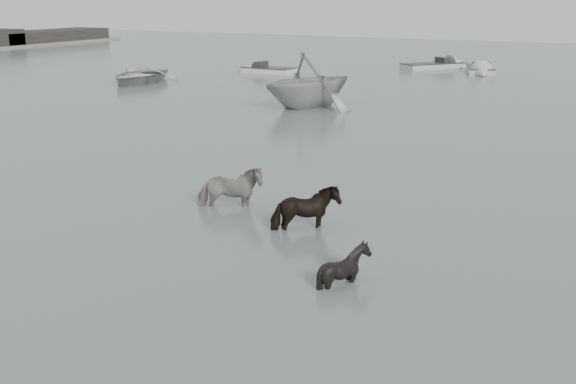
# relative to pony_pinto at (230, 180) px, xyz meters

# --- Properties ---
(ground) EXTENTS (140.00, 140.00, 0.00)m
(ground) POSITION_rel_pony_pinto_xyz_m (0.85, -3.10, -0.69)
(ground) COLOR #4A5855
(ground) RESTS_ON ground
(pony_pinto) EXTENTS (1.79, 1.46, 1.38)m
(pony_pinto) POSITION_rel_pony_pinto_xyz_m (0.00, 0.00, 0.00)
(pony_pinto) COLOR black
(pony_pinto) RESTS_ON ground
(pony_dark) EXTENTS (1.50, 1.60, 1.29)m
(pony_dark) POSITION_rel_pony_pinto_xyz_m (2.49, -0.74, -0.05)
(pony_dark) COLOR black
(pony_dark) RESTS_ON ground
(pony_black) EXTENTS (1.23, 1.17, 1.09)m
(pony_black) POSITION_rel_pony_pinto_xyz_m (4.46, -3.14, -0.15)
(pony_black) COLOR black
(pony_black) RESTS_ON ground
(rowboat_lead) EXTENTS (4.79, 5.88, 1.07)m
(rowboat_lead) POSITION_rel_pony_pinto_xyz_m (-18.44, 19.07, -0.16)
(rowboat_lead) COLOR #AEAEAA
(rowboat_lead) RESTS_ON ground
(rowboat_trail) EXTENTS (5.90, 6.29, 2.66)m
(rowboat_trail) POSITION_rel_pony_pinto_xyz_m (-5.46, 15.48, 0.64)
(rowboat_trail) COLOR #9EA09E
(rowboat_trail) RESTS_ON ground
(skiff_outer) EXTENTS (4.89, 1.67, 0.75)m
(skiff_outer) POSITION_rel_pony_pinto_xyz_m (-14.22, 27.24, -0.32)
(skiff_outer) COLOR silver
(skiff_outer) RESTS_ON ground
(skiff_mid) EXTENTS (3.23, 5.97, 0.75)m
(skiff_mid) POSITION_rel_pony_pinto_xyz_m (-1.99, 34.19, -0.32)
(skiff_mid) COLOR #A4A7A4
(skiff_mid) RESTS_ON ground
(skiff_far) EXTENTS (5.07, 6.06, 0.75)m
(skiff_far) POSITION_rel_pony_pinto_xyz_m (-5.52, 35.30, -0.32)
(skiff_far) COLOR #ADAFAD
(skiff_far) RESTS_ON ground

